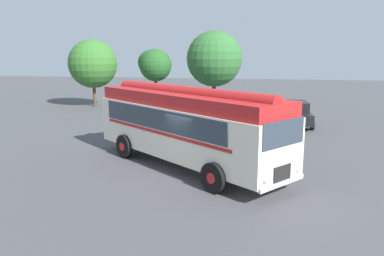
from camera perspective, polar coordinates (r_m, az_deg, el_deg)
The scene contains 9 objects.
ground_plane at distance 15.38m, azimuth 0.71°, elevation -6.99°, with size 120.00×120.00×0.00m, color #474749.
vintage_bus at distance 15.96m, azimuth -1.01°, elevation 0.71°, with size 9.45×8.13×3.49m.
car_near_left at distance 27.90m, azimuth -1.87°, elevation 3.06°, with size 2.31×4.37×1.66m.
car_mid_left at distance 26.80m, azimuth 4.02°, elevation 2.70°, with size 2.30×4.36×1.66m.
car_mid_right at distance 26.24m, azimuth 9.89°, elevation 2.38°, with size 2.34×4.37×1.66m.
car_far_right at distance 26.29m, azimuth 15.50°, elevation 2.15°, with size 2.18×4.31×1.66m.
tree_far_left at distance 36.01m, azimuth -14.91°, elevation 9.43°, with size 4.45×4.45×6.14m.
tree_left_of_centre at distance 33.30m, azimuth -5.84°, elevation 9.60°, with size 3.06×2.82×5.25m.
tree_centre at distance 32.78m, azimuth 3.65°, elevation 10.35°, with size 4.78×4.78×6.78m.
Camera 1 is at (2.62, -14.37, 4.81)m, focal length 35.00 mm.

